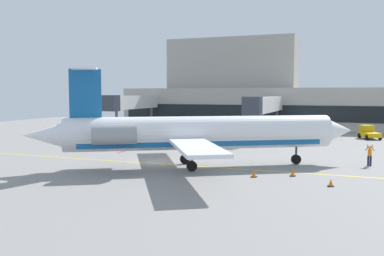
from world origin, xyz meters
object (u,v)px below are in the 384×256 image
(regional_jet, at_px, (195,133))
(pushback_tractor, at_px, (256,131))
(fuel_tank, at_px, (306,127))
(marshaller, at_px, (370,155))
(baggage_tug, at_px, (369,133))

(regional_jet, bearing_deg, pushback_tractor, 91.28)
(regional_jet, bearing_deg, fuel_tank, 78.07)
(pushback_tractor, height_order, marshaller, marshaller)
(baggage_tug, distance_m, pushback_tractor, 16.44)
(regional_jet, relative_size, marshaller, 13.57)
(fuel_tank, bearing_deg, pushback_tractor, -160.40)
(regional_jet, distance_m, baggage_tug, 35.29)
(baggage_tug, relative_size, fuel_tank, 0.51)
(pushback_tractor, relative_size, marshaller, 2.08)
(regional_jet, height_order, baggage_tug, regional_jet)
(pushback_tractor, relative_size, fuel_tank, 0.51)
(baggage_tug, distance_m, marshaller, 25.29)
(pushback_tractor, height_order, fuel_tank, fuel_tank)
(regional_jet, xyz_separation_m, baggage_tug, (15.47, 31.64, -2.19))
(marshaller, bearing_deg, baggage_tug, 88.45)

